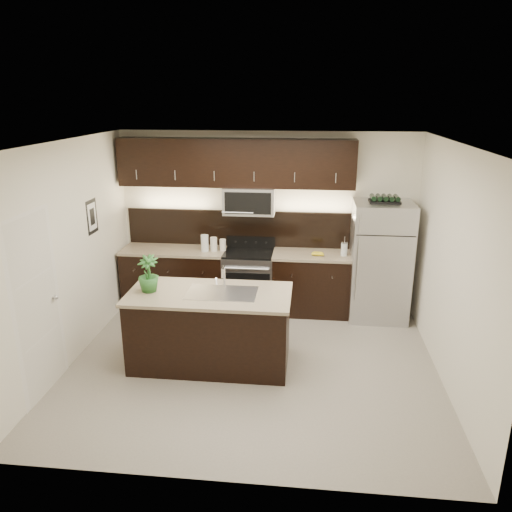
{
  "coord_description": "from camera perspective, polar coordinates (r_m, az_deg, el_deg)",
  "views": [
    {
      "loc": [
        0.64,
        -5.46,
        3.19
      ],
      "look_at": [
        -0.02,
        0.55,
        1.24
      ],
      "focal_mm": 35.0,
      "sensor_mm": 36.0,
      "label": 1
    }
  ],
  "objects": [
    {
      "name": "refrigerator",
      "position": [
        7.53,
        13.96,
        -0.57
      ],
      "size": [
        0.84,
        0.76,
        1.75
      ],
      "primitive_type": "cube",
      "color": "#B2B2B7",
      "rests_on": "ground"
    },
    {
      "name": "canisters",
      "position": [
        7.57,
        -5.1,
        1.4
      ],
      "size": [
        0.37,
        0.16,
        0.25
      ],
      "rotation": [
        0.0,
        0.0,
        0.19
      ],
      "color": "silver",
      "rests_on": "counter_run"
    },
    {
      "name": "wine_rack",
      "position": [
        7.3,
        14.5,
        6.32
      ],
      "size": [
        0.43,
        0.27,
        0.1
      ],
      "color": "black",
      "rests_on": "refrigerator"
    },
    {
      "name": "counter_run",
      "position": [
        7.73,
        -2.33,
        -2.75
      ],
      "size": [
        3.51,
        0.65,
        0.94
      ],
      "color": "black",
      "rests_on": "ground"
    },
    {
      "name": "upper_fixtures",
      "position": [
        7.45,
        -2.12,
        9.75
      ],
      "size": [
        3.49,
        0.4,
        1.66
      ],
      "color": "black",
      "rests_on": "counter_run"
    },
    {
      "name": "ground",
      "position": [
        6.36,
        -0.4,
        -12.25
      ],
      "size": [
        4.5,
        4.5,
        0.0
      ],
      "primitive_type": "plane",
      "color": "gray",
      "rests_on": "ground"
    },
    {
      "name": "sink_faucet",
      "position": [
        5.99,
        -3.94,
        -4.08
      ],
      "size": [
        0.84,
        0.5,
        0.28
      ],
      "color": "silver",
      "rests_on": "island"
    },
    {
      "name": "bananas",
      "position": [
        7.41,
        6.69,
        0.32
      ],
      "size": [
        0.2,
        0.17,
        0.06
      ],
      "primitive_type": "ellipsoid",
      "rotation": [
        0.0,
        0.0,
        -0.12
      ],
      "color": "gold",
      "rests_on": "counter_run"
    },
    {
      "name": "french_press",
      "position": [
        7.44,
        10.04,
        0.84
      ],
      "size": [
        0.1,
        0.1,
        0.29
      ],
      "rotation": [
        0.0,
        0.0,
        -0.23
      ],
      "color": "silver",
      "rests_on": "counter_run"
    },
    {
      "name": "room_walls",
      "position": [
        5.67,
        -1.6,
        2.6
      ],
      "size": [
        4.52,
        4.02,
        2.71
      ],
      "color": "silver",
      "rests_on": "ground"
    },
    {
      "name": "plant",
      "position": [
        6.09,
        -12.21,
        -1.98
      ],
      "size": [
        0.27,
        0.27,
        0.45
      ],
      "primitive_type": "imported",
      "rotation": [
        0.0,
        0.0,
        -0.08
      ],
      "color": "#296327",
      "rests_on": "island"
    },
    {
      "name": "island",
      "position": [
        6.2,
        -5.24,
        -8.21
      ],
      "size": [
        1.96,
        0.96,
        0.94
      ],
      "color": "black",
      "rests_on": "ground"
    }
  ]
}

